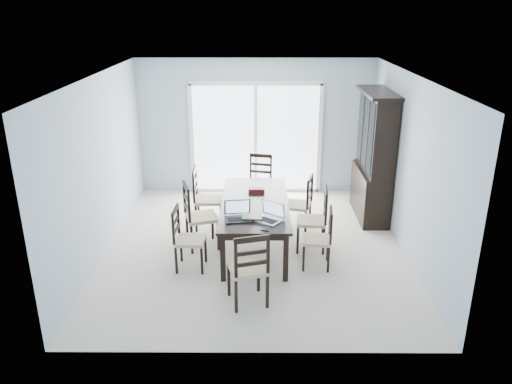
% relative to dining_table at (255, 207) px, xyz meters
% --- Properties ---
extents(floor, '(5.00, 5.00, 0.00)m').
position_rel_dining_table_xyz_m(floor, '(0.00, 0.00, -0.67)').
color(floor, silver).
rests_on(floor, ground).
extents(ceiling, '(5.00, 5.00, 0.00)m').
position_rel_dining_table_xyz_m(ceiling, '(0.00, 0.00, 1.93)').
color(ceiling, white).
rests_on(ceiling, back_wall).
extents(back_wall, '(4.50, 0.02, 2.60)m').
position_rel_dining_table_xyz_m(back_wall, '(0.00, 2.50, 0.63)').
color(back_wall, '#9FB0BD').
rests_on(back_wall, floor).
extents(wall_left, '(0.02, 5.00, 2.60)m').
position_rel_dining_table_xyz_m(wall_left, '(-2.25, 0.00, 0.63)').
color(wall_left, '#9FB0BD').
rests_on(wall_left, floor).
extents(wall_right, '(0.02, 5.00, 2.60)m').
position_rel_dining_table_xyz_m(wall_right, '(2.25, 0.00, 0.63)').
color(wall_right, '#9FB0BD').
rests_on(wall_right, floor).
extents(balcony, '(4.50, 2.00, 0.10)m').
position_rel_dining_table_xyz_m(balcony, '(0.00, 3.50, -0.72)').
color(balcony, gray).
rests_on(balcony, ground).
extents(railing, '(4.50, 0.06, 1.10)m').
position_rel_dining_table_xyz_m(railing, '(0.00, 4.50, -0.12)').
color(railing, '#99999E').
rests_on(railing, balcony).
extents(dining_table, '(1.00, 2.20, 0.75)m').
position_rel_dining_table_xyz_m(dining_table, '(0.00, 0.00, 0.00)').
color(dining_table, black).
rests_on(dining_table, floor).
extents(china_hutch, '(0.50, 1.38, 2.20)m').
position_rel_dining_table_xyz_m(china_hutch, '(2.02, 1.25, 0.40)').
color(china_hutch, black).
rests_on(china_hutch, floor).
extents(sliding_door, '(2.52, 0.05, 2.18)m').
position_rel_dining_table_xyz_m(sliding_door, '(0.00, 2.48, 0.41)').
color(sliding_door, silver).
rests_on(sliding_door, floor).
extents(chair_left_near, '(0.42, 0.41, 1.05)m').
position_rel_dining_table_xyz_m(chair_left_near, '(-0.99, -0.64, -0.12)').
color(chair_left_near, black).
rests_on(chair_left_near, floor).
extents(chair_left_mid, '(0.57, 0.56, 1.19)m').
position_rel_dining_table_xyz_m(chair_left_mid, '(-0.91, 0.00, -0.04)').
color(chair_left_mid, black).
rests_on(chair_left_mid, floor).
extents(chair_left_far, '(0.47, 0.46, 1.19)m').
position_rel_dining_table_xyz_m(chair_left_far, '(-0.87, 0.76, -0.04)').
color(chair_left_far, black).
rests_on(chair_left_far, floor).
extents(chair_right_near, '(0.43, 0.42, 1.01)m').
position_rel_dining_table_xyz_m(chair_right_near, '(0.96, -0.59, -0.14)').
color(chair_right_near, black).
rests_on(chair_right_near, floor).
extents(chair_right_mid, '(0.47, 0.46, 1.13)m').
position_rel_dining_table_xyz_m(chair_right_mid, '(0.94, -0.04, -0.08)').
color(chair_right_mid, black).
rests_on(chair_right_mid, floor).
extents(chair_right_far, '(0.52, 0.51, 1.10)m').
position_rel_dining_table_xyz_m(chair_right_far, '(0.78, 0.59, -0.09)').
color(chair_right_far, black).
rests_on(chair_right_far, floor).
extents(chair_end_near, '(0.54, 0.55, 1.16)m').
position_rel_dining_table_xyz_m(chair_end_near, '(-0.05, -1.60, -0.06)').
color(chair_end_near, black).
rests_on(chair_end_near, floor).
extents(chair_end_far, '(0.51, 0.52, 1.13)m').
position_rel_dining_table_xyz_m(chair_end_far, '(0.07, 1.69, -0.08)').
color(chair_end_far, black).
rests_on(chair_end_far, floor).
extents(laptop_dark, '(0.40, 0.30, 0.25)m').
position_rel_dining_table_xyz_m(laptop_dark, '(-0.22, -0.67, 0.14)').
color(laptop_dark, black).
rests_on(laptop_dark, dining_table).
extents(laptop_silver, '(0.45, 0.42, 0.25)m').
position_rel_dining_table_xyz_m(laptop_silver, '(0.17, -0.70, 0.14)').
color(laptop_silver, silver).
rests_on(laptop_silver, dining_table).
extents(book_stack, '(0.29, 0.24, 0.04)m').
position_rel_dining_table_xyz_m(book_stack, '(-0.04, -0.62, 0.10)').
color(book_stack, maroon).
rests_on(book_stack, dining_table).
extents(cell_phone, '(0.11, 0.07, 0.01)m').
position_rel_dining_table_xyz_m(cell_phone, '(0.14, -1.00, 0.08)').
color(cell_phone, black).
rests_on(cell_phone, dining_table).
extents(game_box, '(0.25, 0.13, 0.06)m').
position_rel_dining_table_xyz_m(game_box, '(0.02, 0.42, 0.11)').
color(game_box, '#501410').
rests_on(game_box, dining_table).
extents(hot_tub, '(1.92, 1.74, 0.93)m').
position_rel_dining_table_xyz_m(hot_tub, '(-0.25, 3.45, -0.21)').
color(hot_tub, maroon).
rests_on(hot_tub, balcony).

